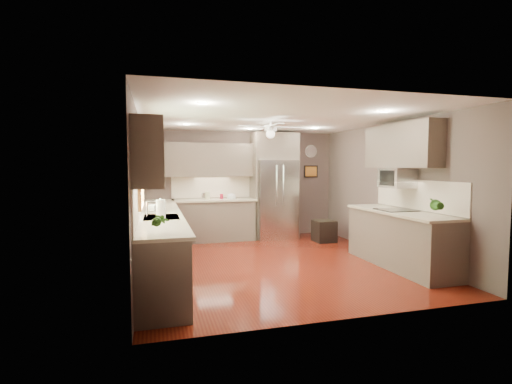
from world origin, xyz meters
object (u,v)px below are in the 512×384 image
canister_c (207,195)px  potted_plant_left (161,221)px  canister_b (203,196)px  microwave (397,178)px  canister_d (222,196)px  bowl (232,198)px  stool (324,231)px  refrigerator (275,187)px  paper_towel (161,210)px  soap_bottle (152,208)px  potted_plant_right (437,205)px

canister_c → potted_plant_left: bearing=-104.5°
canister_b → microwave: microwave is taller
canister_d → bowl: 0.23m
canister_b → stool: bearing=-18.0°
canister_b → canister_d: size_ratio=1.26×
potted_plant_left → refrigerator: refrigerator is taller
canister_c → refrigerator: bearing=-2.2°
refrigerator → canister_b: bearing=177.1°
stool → paper_towel: paper_towel is taller
soap_bottle → potted_plant_right: size_ratio=0.56×
refrigerator → microwave: bearing=-63.9°
potted_plant_left → bowl: 4.47m
canister_c → soap_bottle: (-1.18, -2.38, 0.01)m
refrigerator → stool: refrigerator is taller
soap_bottle → microwave: microwave is taller
refrigerator → canister_c: bearing=177.8°
soap_bottle → bowl: size_ratio=1.05×
canister_c → refrigerator: 1.58m
canister_d → stool: bearing=-19.8°
potted_plant_right → bowl: size_ratio=1.89×
bowl → stool: size_ratio=0.39×
paper_towel → stool: bearing=32.8°
potted_plant_left → refrigerator: 4.94m
canister_d → canister_b: bearing=172.4°
potted_plant_left → canister_d: bearing=71.4°
canister_d → potted_plant_left: potted_plant_left is taller
canister_d → potted_plant_right: potted_plant_right is taller
stool → paper_towel: size_ratio=1.60×
potted_plant_left → potted_plant_right: 3.91m
canister_d → bowl: canister_d is taller
canister_c → stool: bearing=-18.0°
bowl → canister_c: bearing=174.2°
canister_c → stool: (2.49, -0.81, -0.79)m
refrigerator → stool: size_ratio=4.92×
canister_c → bowl: bearing=-5.8°
bowl → stool: bowl is taller
soap_bottle → potted_plant_right: (3.98, -1.44, 0.08)m
canister_d → bowl: bearing=-6.7°
soap_bottle → paper_towel: bearing=-80.8°
refrigerator → microwave: size_ratio=4.45×
soap_bottle → potted_plant_left: potted_plant_left is taller
canister_d → microwave: 3.80m
paper_towel → potted_plant_left: bearing=-91.1°
bowl → canister_d: bearing=173.3°
canister_c → soap_bottle: soap_bottle is taller
canister_d → refrigerator: 1.27m
canister_b → potted_plant_right: (2.88, -3.85, 0.11)m
canister_d → stool: (2.17, -0.78, -0.76)m
canister_b → canister_d: bearing=-7.6°
canister_c → potted_plant_right: potted_plant_right is taller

